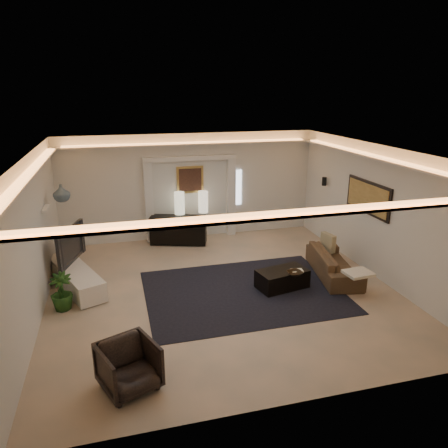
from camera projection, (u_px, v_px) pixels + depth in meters
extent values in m
plane|color=tan|center=(222.00, 290.00, 8.88)|extent=(7.00, 7.00, 0.00)
plane|color=white|center=(222.00, 151.00, 7.99)|extent=(7.00, 7.00, 0.00)
plane|color=silver|center=(190.00, 187.00, 11.65)|extent=(7.00, 0.00, 7.00)
plane|color=silver|center=(293.00, 308.00, 5.21)|extent=(7.00, 0.00, 7.00)
plane|color=silver|center=(33.00, 239.00, 7.58)|extent=(0.00, 7.00, 7.00)
plane|color=silver|center=(376.00, 212.00, 9.29)|extent=(0.00, 7.00, 7.00)
cube|color=silver|center=(222.00, 166.00, 8.07)|extent=(7.00, 7.00, 0.04)
cube|color=white|center=(237.00, 187.00, 12.00)|extent=(0.25, 0.03, 1.00)
cube|color=black|center=(243.00, 291.00, 8.79)|extent=(4.00, 3.00, 0.01)
cube|color=silver|center=(149.00, 203.00, 11.39)|extent=(0.22, 0.20, 2.20)
cube|color=silver|center=(231.00, 197.00, 11.95)|extent=(0.22, 0.20, 2.20)
cube|color=silver|center=(190.00, 158.00, 11.32)|extent=(2.52, 0.20, 0.12)
cube|color=tan|center=(190.00, 180.00, 11.56)|extent=(0.74, 0.04, 0.74)
cube|color=#4C2D1E|center=(190.00, 180.00, 11.54)|extent=(0.62, 0.02, 0.62)
cube|color=black|center=(368.00, 197.00, 9.48)|extent=(0.04, 1.64, 0.74)
cube|color=tan|center=(367.00, 198.00, 9.47)|extent=(0.02, 1.50, 0.62)
cylinder|color=black|center=(324.00, 181.00, 11.21)|extent=(0.12, 0.12, 0.22)
cube|color=silver|center=(46.00, 208.00, 8.82)|extent=(0.10, 0.55, 0.04)
cube|color=black|center=(178.00, 230.00, 11.39)|extent=(1.56, 0.89, 0.74)
cylinder|color=#FDF7CB|center=(179.00, 203.00, 11.41)|extent=(0.34, 0.34, 0.61)
cylinder|color=#FFEDC9|center=(203.00, 201.00, 11.57)|extent=(0.31, 0.31, 0.59)
cube|color=silver|center=(75.00, 277.00, 8.96)|extent=(1.33, 2.24, 0.41)
imported|color=black|center=(65.00, 244.00, 9.09)|extent=(1.35, 0.58, 0.78)
cylinder|color=black|center=(69.00, 242.00, 9.79)|extent=(0.17, 0.17, 0.37)
imported|color=#394B56|center=(61.00, 193.00, 9.22)|extent=(0.44, 0.44, 0.38)
imported|color=#1E4114|center=(61.00, 292.00, 7.99)|extent=(0.42, 0.42, 0.74)
imported|color=#391C10|center=(334.00, 263.00, 9.49)|extent=(2.06, 1.11, 0.57)
cube|color=silver|center=(358.00, 273.00, 8.36)|extent=(0.56, 0.48, 0.06)
cube|color=tan|center=(328.00, 242.00, 10.03)|extent=(0.21, 0.44, 0.42)
cube|color=black|center=(282.00, 279.00, 8.92)|extent=(1.14, 0.77, 0.39)
imported|color=black|center=(295.00, 273.00, 8.62)|extent=(0.35, 0.35, 0.08)
cube|color=beige|center=(297.00, 270.00, 8.80)|extent=(0.26, 0.20, 0.03)
imported|color=black|center=(129.00, 366.00, 5.88)|extent=(0.97, 0.98, 0.69)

